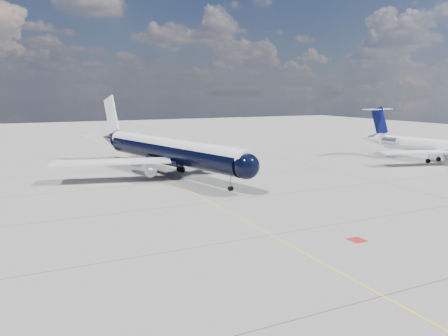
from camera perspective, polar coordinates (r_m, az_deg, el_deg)
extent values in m
plane|color=gray|center=(76.02, -7.98, -1.12)|extent=(320.00, 320.00, 0.00)
cube|color=yellow|center=(71.36, -6.74, -1.80)|extent=(0.16, 160.00, 0.01)
cube|color=maroon|center=(45.24, 16.98, -8.98)|extent=(1.60, 1.60, 0.01)
cylinder|color=black|center=(76.50, -7.05, 2.10)|extent=(12.54, 37.10, 3.73)
sphere|color=black|center=(61.09, 2.97, 0.23)|extent=(4.51, 4.51, 3.73)
cone|color=black|center=(96.53, -14.51, 3.79)|extent=(5.26, 7.56, 3.73)
cylinder|color=white|center=(76.38, -7.06, 2.79)|extent=(12.21, 38.80, 2.91)
cube|color=black|center=(60.86, 3.10, 0.71)|extent=(2.57, 1.71, 0.54)
cube|color=white|center=(72.97, -14.48, 0.79)|extent=(19.47, 9.37, 0.31)
cube|color=white|center=(83.73, -1.65, 2.22)|extent=(17.31, 16.22, 0.31)
cube|color=black|center=(76.69, -7.03, 1.08)|extent=(6.35, 10.51, 0.98)
cylinder|color=#B6B6BD|center=(71.90, -10.44, -0.10)|extent=(3.21, 4.91, 2.20)
cylinder|color=#B6B6BD|center=(78.82, -2.34, 0.91)|extent=(3.21, 4.91, 2.20)
sphere|color=gray|center=(70.13, -9.61, -0.32)|extent=(1.31, 1.31, 1.08)
sphere|color=gray|center=(77.22, -1.41, 0.73)|extent=(1.31, 1.31, 1.08)
cube|color=white|center=(71.95, -10.54, 0.50)|extent=(0.96, 3.10, 1.08)
cube|color=white|center=(78.87, -2.43, 1.46)|extent=(0.96, 3.10, 1.08)
cube|color=white|center=(95.72, -14.51, 6.75)|extent=(1.79, 6.12, 8.37)
cube|color=white|center=(96.45, -14.53, 4.25)|extent=(13.14, 6.10, 0.22)
cylinder|color=gray|center=(64.14, 0.87, -1.93)|extent=(0.21, 0.21, 2.06)
cylinder|color=black|center=(64.20, 0.73, -2.72)|extent=(0.34, 0.71, 0.69)
cylinder|color=black|center=(64.45, 1.00, -2.67)|extent=(0.34, 0.71, 0.69)
cylinder|color=gray|center=(76.55, -9.58, -0.08)|extent=(0.31, 0.31, 1.86)
cylinder|color=gray|center=(79.84, -5.69, 0.41)|extent=(0.31, 0.31, 1.86)
cylinder|color=black|center=(76.23, -9.36, -0.71)|extent=(0.69, 1.15, 1.08)
cylinder|color=black|center=(77.14, -9.76, -0.60)|extent=(0.69, 1.15, 1.08)
cylinder|color=black|center=(79.53, -5.46, -0.19)|extent=(0.69, 1.15, 1.08)
cylinder|color=black|center=(80.41, -5.89, -0.09)|extent=(0.69, 1.15, 1.08)
cylinder|color=white|center=(100.09, 26.35, 2.53)|extent=(7.77, 24.19, 2.96)
cone|color=white|center=(107.90, 18.80, 3.71)|extent=(4.00, 5.96, 2.96)
cube|color=white|center=(93.89, 23.65, 1.91)|extent=(14.12, 7.21, 0.24)
cylinder|color=#B6B6BD|center=(102.75, 20.87, 3.31)|extent=(2.32, 3.76, 1.64)
cylinder|color=#B6B6BD|center=(106.68, 22.18, 3.45)|extent=(2.32, 3.76, 1.64)
cube|color=white|center=(103.21, 21.03, 3.33)|extent=(1.43, 1.94, 0.20)
cube|color=white|center=(106.21, 22.03, 3.43)|extent=(1.43, 1.94, 0.20)
cube|color=#0A0F4B|center=(106.68, 19.65, 5.82)|extent=(1.19, 4.56, 6.71)
cube|color=white|center=(106.92, 19.44, 7.25)|extent=(9.02, 3.92, 0.18)
cylinder|color=gray|center=(98.91, 25.12, 1.17)|extent=(0.26, 0.26, 1.86)
cylinder|color=gray|center=(102.80, 26.25, 1.38)|extent=(0.26, 0.26, 1.86)
cylinder|color=black|center=(98.99, 25.10, 0.84)|extent=(0.53, 0.97, 0.92)
cylinder|color=black|center=(102.88, 26.22, 1.06)|extent=(0.53, 0.97, 0.92)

